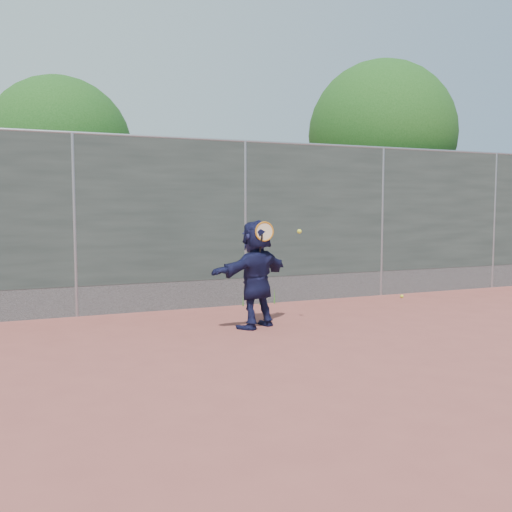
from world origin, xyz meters
name	(u,v)px	position (x,y,z in m)	size (l,w,h in m)	color
ground	(345,347)	(0.00, 0.00, 0.00)	(80.00, 80.00, 0.00)	#9E4C42
player	(256,274)	(-0.59, 1.57, 0.81)	(1.50, 0.48, 1.61)	#15173C
ball_ground	(402,296)	(3.18, 3.03, 0.03)	(0.07, 0.07, 0.07)	yellow
fence	(245,219)	(0.00, 3.50, 1.58)	(20.00, 0.06, 3.03)	#38423D
swing_action	(268,233)	(-0.49, 1.37, 1.43)	(0.75, 0.13, 0.51)	#C06C12
tree_right	(387,139)	(4.68, 5.75, 3.49)	(3.78, 3.60, 5.39)	#382314
tree_left	(67,153)	(-2.85, 6.55, 2.94)	(3.15, 3.00, 4.53)	#382314
weed_clump	(262,297)	(0.29, 3.38, 0.13)	(0.68, 0.07, 0.30)	#387226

